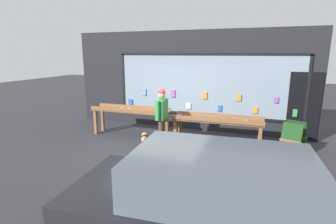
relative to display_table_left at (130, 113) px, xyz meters
name	(u,v)px	position (x,y,z in m)	size (l,w,h in m)	color
ground_plane	(160,150)	(1.40, -0.86, -0.77)	(40.00, 40.00, 0.00)	#2D2D33
shopfront_facade	(189,81)	(1.50, 1.53, 0.91)	(8.47, 0.29, 3.40)	black
display_table_left	(130,113)	(0.00, 0.00, 0.00)	(2.57, 0.67, 0.96)	brown
display_table_right	(217,122)	(2.80, 0.00, -0.05)	(2.57, 0.74, 0.89)	brown
person_browsing	(162,113)	(1.32, -0.55, 0.21)	(0.22, 0.66, 1.67)	#4C382D
small_dog	(145,138)	(0.87, -0.78, -0.51)	(0.34, 0.51, 0.38)	#99724C
sandwich_board_sign	(293,139)	(4.80, -0.02, -0.30)	(0.73, 0.93, 0.90)	#193F19
parked_car	(220,203)	(3.59, -4.15, -0.03)	(4.19, 2.15, 1.41)	black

